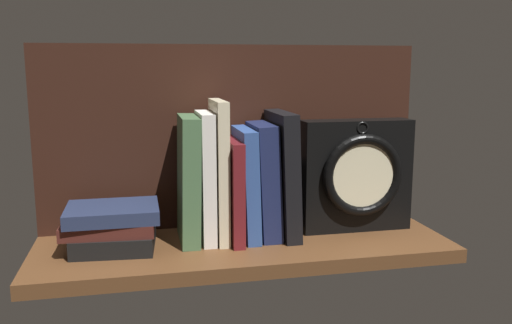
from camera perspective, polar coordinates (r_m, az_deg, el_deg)
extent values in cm
cube|color=brown|center=(101.48, -1.23, -9.07)|extent=(75.58, 24.97, 2.50)
cube|color=black|center=(108.42, -2.48, 2.67)|extent=(75.58, 1.20, 36.09)
cube|color=#476B44|center=(99.95, -7.10, -1.81)|extent=(3.80, 12.86, 23.20)
cube|color=silver|center=(100.20, -5.32, -1.56)|extent=(2.49, 12.15, 23.78)
cube|color=beige|center=(100.32, -3.90, -0.90)|extent=(2.08, 13.03, 25.92)
cube|color=maroon|center=(101.43, -2.54, -2.83)|extent=(2.16, 15.81, 18.76)
cube|color=#2D4C8E|center=(101.70, -1.06, -2.25)|extent=(3.26, 13.53, 20.71)
cube|color=#192147|center=(102.33, 0.84, -1.93)|extent=(4.70, 12.54, 21.61)
cube|color=black|center=(102.99, 2.81, -1.27)|extent=(3.90, 14.97, 23.67)
cube|color=black|center=(108.22, 10.38, -1.36)|extent=(21.74, 5.57, 21.74)
torus|color=black|center=(105.22, 11.06, -1.35)|extent=(15.92, 1.95, 15.92)
cylinder|color=beige|center=(105.22, 11.06, -1.35)|extent=(12.85, 0.60, 12.85)
cube|color=black|center=(105.31, 11.44, -2.16)|extent=(1.46, 0.30, 3.02)
cube|color=black|center=(104.10, 9.99, -2.02)|extent=(4.70, 0.30, 2.35)
torus|color=black|center=(104.20, 11.14, 3.53)|extent=(2.44, 0.44, 2.44)
cube|color=black|center=(100.36, -14.63, -7.92)|extent=(14.79, 13.34, 3.18)
cube|color=#471E19|center=(100.24, -15.11, -6.35)|extent=(16.41, 13.55, 2.23)
cube|color=#232D4C|center=(99.02, -14.84, -5.15)|extent=(15.94, 12.22, 2.40)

